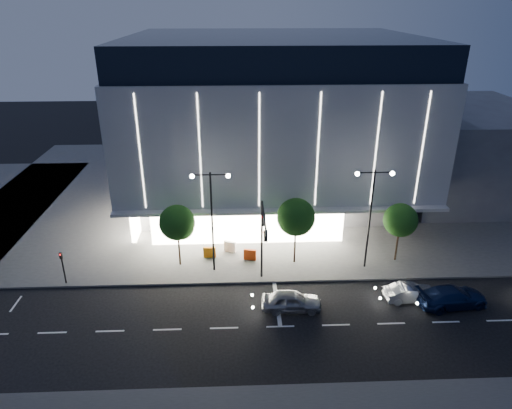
{
  "coord_description": "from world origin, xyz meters",
  "views": [
    {
      "loc": [
        -0.81,
        -27.46,
        21.2
      ],
      "look_at": [
        0.69,
        8.67,
        5.0
      ],
      "focal_mm": 32.0,
      "sensor_mm": 36.0,
      "label": 1
    }
  ],
  "objects_px": {
    "ped_signal_far": "(63,265)",
    "tree_mid": "(296,219)",
    "car_lead": "(291,301)",
    "car_second": "(411,293)",
    "traffic_mast": "(263,233)",
    "barrier_d": "(230,247)",
    "street_lamp_east": "(371,205)",
    "barrier_a": "(210,252)",
    "street_lamp_west": "(212,208)",
    "tree_right": "(400,222)",
    "barrier_c": "(250,255)",
    "car_third": "(452,297)",
    "tree_left": "(178,224)"
  },
  "relations": [
    {
      "from": "tree_right",
      "to": "barrier_d",
      "type": "distance_m",
      "value": 15.2
    },
    {
      "from": "car_lead",
      "to": "car_second",
      "type": "distance_m",
      "value": 9.33
    },
    {
      "from": "tree_right",
      "to": "barrier_c",
      "type": "xyz_separation_m",
      "value": [
        -12.92,
        0.51,
        -3.23
      ]
    },
    {
      "from": "car_third",
      "to": "barrier_a",
      "type": "bearing_deg",
      "value": 59.98
    },
    {
      "from": "street_lamp_east",
      "to": "barrier_d",
      "type": "height_order",
      "value": "street_lamp_east"
    },
    {
      "from": "car_second",
      "to": "barrier_c",
      "type": "xyz_separation_m",
      "value": [
        -12.18,
        6.29,
        -0.02
      ]
    },
    {
      "from": "traffic_mast",
      "to": "barrier_d",
      "type": "distance_m",
      "value": 7.69
    },
    {
      "from": "car_lead",
      "to": "barrier_a",
      "type": "xyz_separation_m",
      "value": [
        -6.49,
        7.65,
        -0.11
      ]
    },
    {
      "from": "barrier_c",
      "to": "tree_right",
      "type": "bearing_deg",
      "value": 9.37
    },
    {
      "from": "car_second",
      "to": "ped_signal_far",
      "type": "bearing_deg",
      "value": 79.54
    },
    {
      "from": "street_lamp_east",
      "to": "barrier_a",
      "type": "xyz_separation_m",
      "value": [
        -13.49,
        2.1,
        -5.31
      ]
    },
    {
      "from": "tree_left",
      "to": "barrier_d",
      "type": "bearing_deg",
      "value": 25.45
    },
    {
      "from": "street_lamp_west",
      "to": "barrier_d",
      "type": "xyz_separation_m",
      "value": [
        1.32,
        3.06,
        -5.31
      ]
    },
    {
      "from": "tree_mid",
      "to": "car_lead",
      "type": "height_order",
      "value": "tree_mid"
    },
    {
      "from": "tree_right",
      "to": "barrier_c",
      "type": "bearing_deg",
      "value": 177.75
    },
    {
      "from": "traffic_mast",
      "to": "street_lamp_west",
      "type": "xyz_separation_m",
      "value": [
        -4.0,
        2.66,
        0.93
      ]
    },
    {
      "from": "ped_signal_far",
      "to": "tree_mid",
      "type": "bearing_deg",
      "value": 7.55
    },
    {
      "from": "ped_signal_far",
      "to": "tree_mid",
      "type": "distance_m",
      "value": 19.35
    },
    {
      "from": "street_lamp_west",
      "to": "car_second",
      "type": "relative_size",
      "value": 2.22
    },
    {
      "from": "car_second",
      "to": "barrier_d",
      "type": "relative_size",
      "value": 3.69
    },
    {
      "from": "ped_signal_far",
      "to": "barrier_d",
      "type": "bearing_deg",
      "value": 18.92
    },
    {
      "from": "ped_signal_far",
      "to": "barrier_c",
      "type": "bearing_deg",
      "value": 11.34
    },
    {
      "from": "tree_right",
      "to": "barrier_a",
      "type": "height_order",
      "value": "tree_right"
    },
    {
      "from": "street_lamp_east",
      "to": "car_lead",
      "type": "xyz_separation_m",
      "value": [
        -7.0,
        -5.55,
        -5.2
      ]
    },
    {
      "from": "barrier_c",
      "to": "barrier_d",
      "type": "height_order",
      "value": "same"
    },
    {
      "from": "car_third",
      "to": "barrier_a",
      "type": "relative_size",
      "value": 4.87
    },
    {
      "from": "tree_mid",
      "to": "car_third",
      "type": "xyz_separation_m",
      "value": [
        11.16,
        -6.59,
        -3.56
      ]
    },
    {
      "from": "traffic_mast",
      "to": "ped_signal_far",
      "type": "xyz_separation_m",
      "value": [
        -16.0,
        1.16,
        -3.14
      ]
    },
    {
      "from": "tree_right",
      "to": "barrier_d",
      "type": "bearing_deg",
      "value": 172.1
    },
    {
      "from": "tree_left",
      "to": "car_lead",
      "type": "bearing_deg",
      "value": -36.2
    },
    {
      "from": "barrier_c",
      "to": "barrier_a",
      "type": "bearing_deg",
      "value": -177.4
    },
    {
      "from": "street_lamp_east",
      "to": "tree_left",
      "type": "bearing_deg",
      "value": 176.35
    },
    {
      "from": "tree_right",
      "to": "car_lead",
      "type": "distance_m",
      "value": 12.39
    },
    {
      "from": "tree_left",
      "to": "street_lamp_west",
      "type": "bearing_deg",
      "value": -18.94
    },
    {
      "from": "tree_right",
      "to": "car_second",
      "type": "height_order",
      "value": "tree_right"
    },
    {
      "from": "ped_signal_far",
      "to": "barrier_a",
      "type": "bearing_deg",
      "value": 17.38
    },
    {
      "from": "street_lamp_east",
      "to": "ped_signal_far",
      "type": "bearing_deg",
      "value": -176.56
    },
    {
      "from": "street_lamp_east",
      "to": "barrier_c",
      "type": "xyz_separation_m",
      "value": [
        -9.89,
        1.53,
        -5.31
      ]
    },
    {
      "from": "traffic_mast",
      "to": "car_third",
      "type": "distance_m",
      "value": 15.09
    },
    {
      "from": "tree_right",
      "to": "tree_left",
      "type": "bearing_deg",
      "value": 180.0
    },
    {
      "from": "car_third",
      "to": "barrier_d",
      "type": "xyz_separation_m",
      "value": [
        -16.87,
        8.63,
        -0.13
      ]
    },
    {
      "from": "ped_signal_far",
      "to": "tree_right",
      "type": "relative_size",
      "value": 0.54
    },
    {
      "from": "barrier_a",
      "to": "barrier_c",
      "type": "xyz_separation_m",
      "value": [
        3.6,
        -0.57,
        0.0
      ]
    },
    {
      "from": "tree_mid",
      "to": "street_lamp_west",
      "type": "bearing_deg",
      "value": -171.74
    },
    {
      "from": "tree_left",
      "to": "tree_right",
      "type": "distance_m",
      "value": 19.0
    },
    {
      "from": "traffic_mast",
      "to": "car_lead",
      "type": "distance_m",
      "value": 5.53
    },
    {
      "from": "car_third",
      "to": "car_second",
      "type": "bearing_deg",
      "value": 66.82
    },
    {
      "from": "car_lead",
      "to": "barrier_a",
      "type": "height_order",
      "value": "car_lead"
    },
    {
      "from": "ped_signal_far",
      "to": "barrier_c",
      "type": "xyz_separation_m",
      "value": [
        15.11,
        3.03,
        -1.24
      ]
    },
    {
      "from": "tree_mid",
      "to": "street_lamp_east",
      "type": "bearing_deg",
      "value": -9.69
    }
  ]
}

